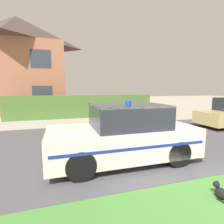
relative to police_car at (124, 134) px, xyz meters
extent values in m
cube|color=#4C4C51|center=(1.44, 1.74, -0.75)|extent=(28.00, 6.36, 0.01)
cube|color=#4C7233|center=(-0.04, 7.86, 0.02)|extent=(10.08, 0.63, 1.56)
cylinder|color=black|center=(-1.27, 0.77, -0.40)|extent=(0.68, 0.20, 0.68)
cylinder|color=black|center=(-1.28, -0.75, -0.40)|extent=(0.68, 0.20, 0.68)
cylinder|color=black|center=(1.20, 0.75, -0.40)|extent=(0.68, 0.20, 0.68)
cylinder|color=black|center=(1.19, -0.77, -0.40)|extent=(0.68, 0.20, 0.68)
cube|color=silver|center=(-0.04, 0.00, -0.17)|extent=(4.00, 1.74, 0.77)
cube|color=#232833|center=(0.12, 0.00, 0.52)|extent=(1.93, 1.56, 0.62)
cube|color=silver|center=(0.12, 0.00, 0.81)|extent=(1.93, 1.56, 0.04)
cube|color=navy|center=(-0.03, 0.86, -0.11)|extent=(3.79, 0.03, 0.07)
cube|color=navy|center=(-0.05, -0.86, -0.11)|extent=(3.79, 0.03, 0.07)
cylinder|color=blue|center=(0.12, 0.00, 0.88)|extent=(0.16, 0.16, 0.10)
ellipsoid|color=black|center=(1.10, -2.13, -0.65)|extent=(0.20, 0.26, 0.20)
ellipsoid|color=beige|center=(1.08, -2.04, -0.67)|extent=(0.10, 0.08, 0.11)
sphere|color=black|center=(1.08, -2.03, -0.53)|extent=(0.12, 0.12, 0.12)
cone|color=black|center=(1.11, -2.03, -0.48)|extent=(0.05, 0.05, 0.05)
cone|color=black|center=(1.05, -2.04, -0.48)|extent=(0.05, 0.05, 0.05)
cylinder|color=black|center=(1.03, -2.23, -0.74)|extent=(0.07, 0.20, 0.03)
cylinder|color=black|center=(6.06, 3.22, -0.41)|extent=(0.66, 0.21, 0.66)
cube|color=#A86B4C|center=(-4.84, 12.60, 2.05)|extent=(7.34, 6.18, 5.60)
pyramid|color=#473833|center=(-4.84, 12.60, 6.03)|extent=(7.70, 6.49, 2.36)
cube|color=#333D47|center=(-2.82, 9.50, 0.81)|extent=(1.40, 0.02, 1.30)
cube|color=#333D47|center=(-2.82, 9.50, 3.39)|extent=(1.40, 0.02, 1.30)
cube|color=#474C8C|center=(3.50, 6.18, -0.29)|extent=(0.70, 0.79, 0.93)
cube|color=navy|center=(3.50, 6.18, 0.22)|extent=(0.73, 0.82, 0.10)
camera|label=1|loc=(-1.68, -4.39, 1.25)|focal=28.00mm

